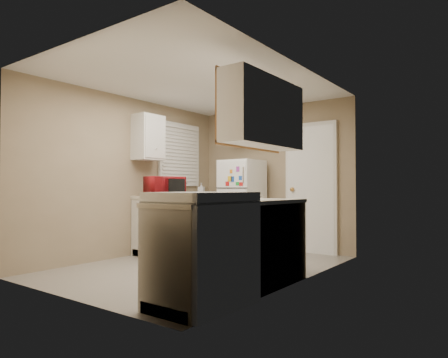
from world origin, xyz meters
The scene contains 19 objects.
floor centered at (0.00, 0.00, 0.00)m, with size 3.80×3.80×0.00m, color #AAA398.
ceiling centered at (0.00, 0.00, 2.40)m, with size 3.80×3.80×0.00m, color white.
wall_left centered at (-1.40, 0.00, 1.20)m, with size 3.80×3.80×0.00m, color #9A8667.
wall_right centered at (1.40, 0.00, 1.20)m, with size 3.80×3.80×0.00m, color #9A8667.
wall_back centered at (0.00, 1.90, 1.20)m, with size 2.80×2.80×0.00m, color #9A8667.
wall_front centered at (0.00, -1.90, 1.20)m, with size 2.80×2.80×0.00m, color #9A8667.
left_counter centered at (-1.10, 0.90, 0.45)m, with size 0.60×1.80×0.90m, color silver.
dishwasher centered at (-0.81, 0.30, 0.49)m, with size 0.03×0.58×0.72m, color black.
sink centered at (-1.10, 1.05, 0.86)m, with size 0.54×0.74×0.16m, color gray.
microwave centered at (-0.92, 0.24, 1.05)m, with size 0.29×0.53×0.35m, color maroon.
soap_bottle centered at (-1.15, 1.38, 1.00)m, with size 0.10×0.10×0.21m, color silver.
window_blinds centered at (-1.36, 1.05, 1.60)m, with size 0.10×0.98×1.08m, color silver.
upper_cabinet_left centered at (-1.25, 0.22, 1.80)m, with size 0.30×0.45×0.70m, color silver.
refrigerator centered at (-0.36, 1.50, 0.74)m, with size 0.61×0.59×1.48m, color white.
cabinet_over_fridge centered at (-0.40, 1.75, 2.00)m, with size 0.70×0.30×0.40m, color silver.
interior_door centered at (0.70, 1.86, 1.02)m, with size 0.86×0.06×2.08m, color white.
right_counter centered at (1.10, -0.80, 0.45)m, with size 0.60×2.00×0.90m, color silver.
stove centered at (1.14, -1.36, 0.50)m, with size 0.67×0.82×1.00m, color white.
upper_cabinet_right centered at (1.25, -0.50, 1.80)m, with size 0.30×1.20×0.70m, color silver.
Camera 1 is at (3.35, -4.02, 1.03)m, focal length 32.00 mm.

